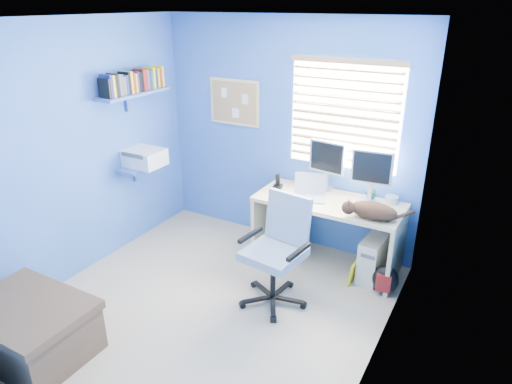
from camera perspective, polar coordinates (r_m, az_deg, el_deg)
The scene contains 23 objects.
floor at distance 4.37m, azimuth -6.07°, elevation -14.15°, with size 3.00×3.20×0.00m, color #BAA792.
ceiling at distance 3.50m, azimuth -7.87°, elevation 20.70°, with size 3.00×3.20×0.00m, color white.
wall_back at distance 5.06m, azimuth 3.79°, elevation 7.11°, with size 3.00×0.01×2.50m, color #2E6BB3.
wall_front at distance 2.77m, azimuth -26.73°, elevation -9.52°, with size 3.00×0.01×2.50m, color #2E6BB3.
wall_left at distance 4.75m, azimuth -21.77°, elevation 4.45°, with size 0.01×3.20×2.50m, color #2E6BB3.
wall_right at distance 3.18m, azimuth 15.77°, elevation -3.60°, with size 0.01×3.20×2.50m, color #2E6BB3.
desk at distance 4.86m, azimuth 8.85°, elevation -5.04°, with size 1.49×0.65×0.74m, color beige.
laptop at distance 4.67m, azimuth 6.72°, elevation 0.41°, with size 0.33×0.26×0.22m, color silver.
monitor_left at distance 4.87m, azimuth 8.87°, elevation 3.27°, with size 0.40×0.12×0.54m, color silver.
monitor_right at distance 4.66m, azimuth 14.25°, elevation 1.91°, with size 0.40×0.12×0.54m, color silver.
phone at distance 4.90m, azimuth 2.73°, elevation 1.34°, with size 0.09×0.11×0.17m, color black.
mug at distance 4.77m, azimuth 14.14°, elevation -0.41°, with size 0.10×0.09×0.10m, color #1B5A38.
cd_spindle at distance 4.77m, azimuth 16.62°, elevation -0.91°, with size 0.13×0.13×0.07m, color silver.
cat at distance 4.37m, azimuth 14.49°, elevation -2.27°, with size 0.44×0.23×0.16m, color black.
tower_pc at distance 4.78m, azimuth 14.42°, elevation -8.00°, with size 0.19×0.44×0.45m, color beige.
drawer_boxes at distance 5.07m, azimuth 4.29°, elevation -5.72°, with size 0.35×0.28×0.41m, color tan.
yellow_book at distance 4.70m, azimuth 11.97°, elevation -9.85°, with size 0.03×0.17×0.24m, color yellow.
backpack at distance 4.62m, azimuth 15.86°, elevation -10.45°, with size 0.25×0.19×0.29m, color black.
bed_corner at distance 4.16m, azimuth -26.38°, elevation -15.07°, with size 0.94×0.67×0.45m, color brown.
office_chair at distance 4.24m, azimuth 2.57°, elevation -9.03°, with size 0.67×0.67×1.02m.
window_blinds at distance 4.73m, azimuth 10.93°, elevation 9.37°, with size 1.15×0.05×1.10m.
corkboard at distance 5.28m, azimuth -2.71°, elevation 11.14°, with size 0.64×0.02×0.52m.
wall_shelves at distance 5.09m, azimuth -14.55°, elevation 8.64°, with size 0.42×0.90×1.05m.
Camera 1 is at (2.08, -2.81, 2.62)m, focal length 32.00 mm.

